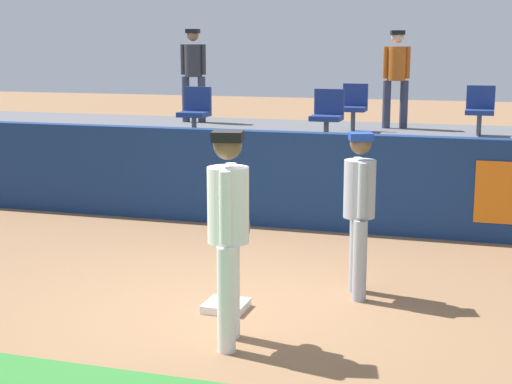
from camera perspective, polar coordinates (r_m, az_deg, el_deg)
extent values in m
plane|color=#846042|center=(7.74, -2.64, -8.58)|extent=(60.00, 60.00, 0.00)
cube|color=white|center=(7.69, -2.23, -8.40)|extent=(0.40, 0.40, 0.08)
cylinder|color=white|center=(6.87, -1.85, -7.07)|extent=(0.16, 0.16, 0.92)
cylinder|color=white|center=(6.56, -2.20, -7.96)|extent=(0.16, 0.16, 0.92)
cylinder|color=white|center=(6.51, -2.07, -0.96)|extent=(0.42, 0.42, 0.65)
sphere|color=brown|center=(6.43, -2.10, 3.45)|extent=(0.24, 0.24, 0.24)
cube|color=black|center=(6.42, -2.10, 4.14)|extent=(0.30, 0.30, 0.08)
cylinder|color=white|center=(6.72, -1.84, -0.41)|extent=(0.09, 0.09, 0.60)
cylinder|color=white|center=(6.30, -2.31, -1.18)|extent=(0.09, 0.09, 0.60)
ellipsoid|color=brown|center=(6.76, -0.95, -2.61)|extent=(0.16, 0.22, 0.28)
cylinder|color=#9EA3AD|center=(8.20, 7.39, -4.47)|extent=(0.14, 0.14, 0.84)
cylinder|color=#9EA3AD|center=(7.91, 7.66, -5.06)|extent=(0.14, 0.14, 0.84)
cylinder|color=#9EA3AD|center=(7.89, 7.65, 0.24)|extent=(0.40, 0.40, 0.59)
sphere|color=brown|center=(7.82, 7.74, 3.56)|extent=(0.22, 0.22, 0.22)
cube|color=#193899|center=(7.81, 7.75, 4.08)|extent=(0.29, 0.29, 0.08)
cylinder|color=#9EA3AD|center=(8.08, 7.48, 0.62)|extent=(0.09, 0.09, 0.55)
cylinder|color=#9EA3AD|center=(7.70, 7.84, 0.11)|extent=(0.09, 0.09, 0.55)
cube|color=navy|center=(10.89, 3.72, 0.84)|extent=(18.00, 0.24, 1.37)
cube|color=#59595E|center=(13.40, 6.30, 1.98)|extent=(18.00, 4.80, 1.04)
cylinder|color=#4C4C51|center=(13.88, 7.17, 5.27)|extent=(0.08, 0.08, 0.40)
cube|color=navy|center=(13.86, 7.19, 6.09)|extent=(0.44, 0.44, 0.08)
cube|color=navy|center=(14.03, 7.35, 7.13)|extent=(0.44, 0.06, 0.40)
cylinder|color=#4C4C51|center=(12.14, 5.20, 4.52)|extent=(0.08, 0.08, 0.40)
cube|color=navy|center=(12.12, 5.22, 5.46)|extent=(0.47, 0.44, 0.08)
cube|color=navy|center=(12.29, 5.42, 6.65)|extent=(0.47, 0.06, 0.40)
cylinder|color=#4C4C51|center=(13.67, 16.14, 4.85)|extent=(0.08, 0.08, 0.40)
cube|color=navy|center=(13.65, 16.18, 5.68)|extent=(0.47, 0.44, 0.08)
cube|color=navy|center=(13.82, 16.25, 6.73)|extent=(0.47, 0.06, 0.40)
cylinder|color=#4C4C51|center=(12.78, -4.59, 4.85)|extent=(0.08, 0.08, 0.40)
cube|color=navy|center=(12.77, -4.60, 5.74)|extent=(0.46, 0.44, 0.08)
cube|color=navy|center=(12.92, -4.30, 6.87)|extent=(0.46, 0.06, 0.40)
cylinder|color=#33384C|center=(15.48, -4.02, 6.82)|extent=(0.15, 0.15, 0.90)
cylinder|color=#33384C|center=(15.56, -5.20, 6.82)|extent=(0.15, 0.15, 0.90)
cylinder|color=#333338|center=(15.49, -4.66, 9.64)|extent=(0.39, 0.39, 0.63)
sphere|color=#8C6647|center=(15.48, -4.69, 11.47)|extent=(0.23, 0.23, 0.23)
cube|color=black|center=(15.49, -4.69, 11.75)|extent=(0.28, 0.28, 0.08)
cylinder|color=#333338|center=(15.44, -3.89, 9.72)|extent=(0.09, 0.09, 0.59)
cylinder|color=#333338|center=(15.54, -5.42, 9.71)|extent=(0.09, 0.09, 0.59)
cylinder|color=#33384C|center=(14.57, 10.85, 6.36)|extent=(0.15, 0.15, 0.87)
cylinder|color=#33384C|center=(14.52, 9.61, 6.39)|extent=(0.15, 0.15, 0.87)
cylinder|color=#BF5919|center=(14.51, 10.33, 9.30)|extent=(0.42, 0.42, 0.62)
sphere|color=beige|center=(14.51, 10.40, 11.20)|extent=(0.23, 0.23, 0.23)
cube|color=black|center=(14.51, 10.41, 11.49)|extent=(0.30, 0.30, 0.08)
cylinder|color=#BF5919|center=(14.54, 11.14, 9.36)|extent=(0.09, 0.09, 0.58)
cylinder|color=#BF5919|center=(14.48, 9.53, 9.40)|extent=(0.09, 0.09, 0.58)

